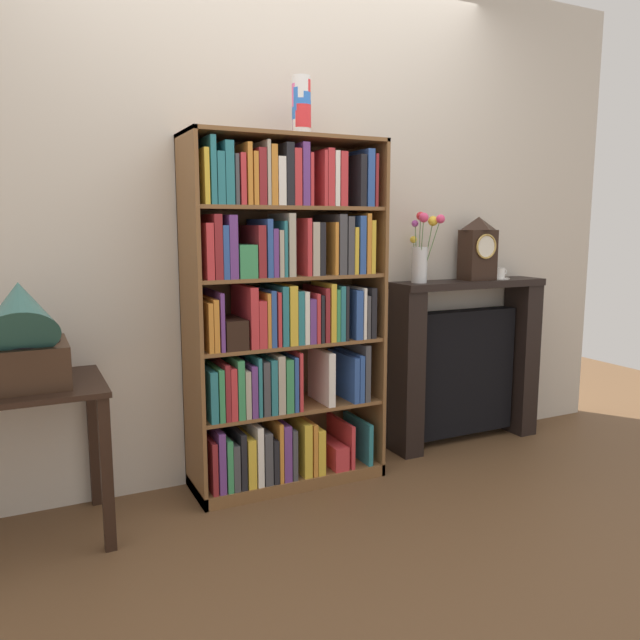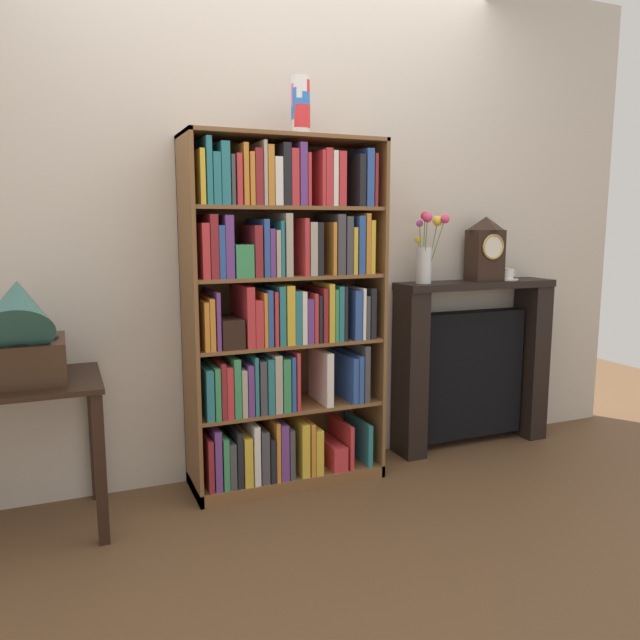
{
  "view_description": "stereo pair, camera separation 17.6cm",
  "coord_description": "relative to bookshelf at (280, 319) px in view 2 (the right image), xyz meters",
  "views": [
    {
      "loc": [
        -1.16,
        -2.64,
        1.28
      ],
      "look_at": [
        0.19,
        0.12,
        0.81
      ],
      "focal_mm": 34.83,
      "sensor_mm": 36.0,
      "label": 1
    },
    {
      "loc": [
        -1.0,
        -2.71,
        1.28
      ],
      "look_at": [
        0.19,
        0.12,
        0.81
      ],
      "focal_mm": 34.83,
      "sensor_mm": 36.0,
      "label": 2
    }
  ],
  "objects": [
    {
      "name": "flower_vase",
      "position": [
        0.86,
        0.07,
        0.3
      ],
      "size": [
        0.16,
        0.17,
        0.39
      ],
      "color": "silver",
      "rests_on": "fireplace_mantel"
    },
    {
      "name": "ground_plane",
      "position": [
        0.03,
        -0.11,
        -0.84
      ],
      "size": [
        7.5,
        6.4,
        0.02
      ],
      "primitive_type": "cube",
      "color": "brown"
    },
    {
      "name": "bookshelf",
      "position": [
        0.0,
        0.0,
        0.0
      ],
      "size": [
        0.95,
        0.35,
        1.69
      ],
      "color": "brown",
      "rests_on": "ground"
    },
    {
      "name": "wall_back",
      "position": [
        0.03,
        0.23,
        0.47
      ],
      "size": [
        4.5,
        0.08,
        2.6
      ],
      "primitive_type": "cube",
      "color": "beige",
      "rests_on": "ground"
    },
    {
      "name": "side_table_left",
      "position": [
        -1.13,
        -0.08,
        -0.32
      ],
      "size": [
        0.59,
        0.52,
        0.65
      ],
      "color": "black",
      "rests_on": "ground"
    },
    {
      "name": "cup_stack",
      "position": [
        0.1,
        -0.02,
        1.0
      ],
      "size": [
        0.09,
        0.09,
        0.27
      ],
      "color": "white",
      "rests_on": "bookshelf"
    },
    {
      "name": "fireplace_mantel",
      "position": [
        1.2,
        0.09,
        -0.35
      ],
      "size": [
        0.96,
        0.22,
        0.96
      ],
      "color": "black",
      "rests_on": "ground"
    },
    {
      "name": "gramophone",
      "position": [
        -1.13,
        -0.12,
        0.02
      ],
      "size": [
        0.33,
        0.46,
        0.51
      ],
      "color": "#382316",
      "rests_on": "side_table_left"
    },
    {
      "name": "mantel_clock",
      "position": [
        1.25,
        0.07,
        0.32
      ],
      "size": [
        0.19,
        0.14,
        0.36
      ],
      "color": "black",
      "rests_on": "fireplace_mantel"
    },
    {
      "name": "teacup_with_saucer",
      "position": [
        1.41,
        0.07,
        0.16
      ],
      "size": [
        0.14,
        0.14,
        0.07
      ],
      "color": "white",
      "rests_on": "fireplace_mantel"
    }
  ]
}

